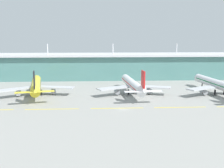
% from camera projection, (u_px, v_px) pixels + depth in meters
% --- Properties ---
extents(ground_plane, '(600.00, 600.00, 0.00)m').
position_uv_depth(ground_plane, '(123.00, 110.00, 137.58)').
color(ground_plane, gray).
extents(terminal_building, '(288.00, 34.00, 31.26)m').
position_uv_depth(terminal_building, '(113.00, 66.00, 237.11)').
color(terminal_building, slate).
rests_on(terminal_building, ground).
extents(airliner_near_middle, '(47.80, 59.40, 18.90)m').
position_uv_depth(airliner_near_middle, '(36.00, 85.00, 169.87)').
color(airliner_near_middle, yellow).
rests_on(airliner_near_middle, ground).
extents(airliner_center, '(48.62, 61.80, 18.90)m').
position_uv_depth(airliner_center, '(133.00, 85.00, 172.72)').
color(airliner_center, white).
rests_on(airliner_center, ground).
extents(airliner_far_middle, '(48.62, 67.19, 18.90)m').
position_uv_depth(airliner_far_middle, '(219.00, 85.00, 172.01)').
color(airliner_far_middle, silver).
rests_on(airliner_far_middle, ground).
extents(taxiway_stripe_mid_west, '(28.00, 0.70, 0.04)m').
position_uv_depth(taxiway_stripe_mid_west, '(52.00, 109.00, 138.30)').
color(taxiway_stripe_mid_west, yellow).
rests_on(taxiway_stripe_mid_west, ground).
extents(taxiway_stripe_centre, '(28.00, 0.70, 0.04)m').
position_uv_depth(taxiway_stripe_centre, '(117.00, 108.00, 140.04)').
color(taxiway_stripe_centre, yellow).
rests_on(taxiway_stripe_centre, ground).
extents(taxiway_stripe_mid_east, '(28.00, 0.70, 0.04)m').
position_uv_depth(taxiway_stripe_mid_east, '(180.00, 107.00, 141.77)').
color(taxiway_stripe_mid_east, yellow).
rests_on(taxiway_stripe_mid_east, ground).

